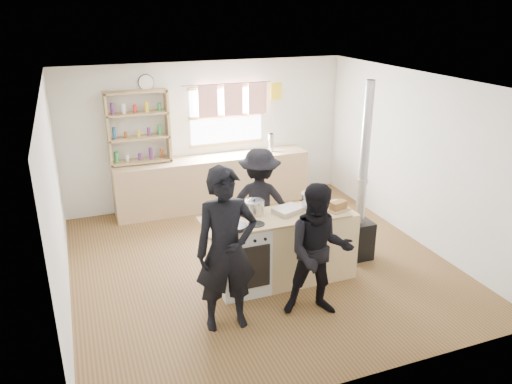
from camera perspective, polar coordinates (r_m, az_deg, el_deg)
ground at (r=7.06m, az=0.31°, el=-8.05°), size 5.00×5.00×0.01m
back_counter at (r=8.80m, az=-4.89°, el=1.14°), size 3.40×0.55×0.90m
shelving_unit at (r=8.39m, az=-13.30°, el=7.24°), size 1.00×0.28×1.20m
thermos at (r=8.96m, az=1.72°, el=5.64°), size 0.10×0.10×0.32m
cooking_island at (r=6.44m, az=3.30°, el=-6.36°), size 1.97×0.64×0.93m
skillet_greens at (r=5.84m, az=-2.31°, el=-3.99°), size 0.33×0.33×0.05m
roast_tray at (r=6.28m, az=3.67°, el=-2.05°), size 0.41×0.36×0.07m
stockpot_stove at (r=6.22m, az=-0.18°, el=-1.76°), size 0.25×0.25×0.20m
stockpot_counter at (r=6.42m, az=6.54°, el=-0.99°), size 0.31×0.31×0.23m
bread_board at (r=6.42m, az=9.40°, el=-1.65°), size 0.32×0.27×0.12m
flue_heater at (r=7.07m, az=11.79°, el=-2.65°), size 0.35×0.35×2.50m
person_near_left at (r=5.37m, az=-3.42°, el=-6.67°), size 0.71×0.50×1.86m
person_near_right at (r=5.68m, az=7.23°, el=-6.75°), size 0.92×0.82×1.59m
person_far at (r=6.99m, az=0.42°, el=-1.22°), size 1.16×0.95×1.56m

